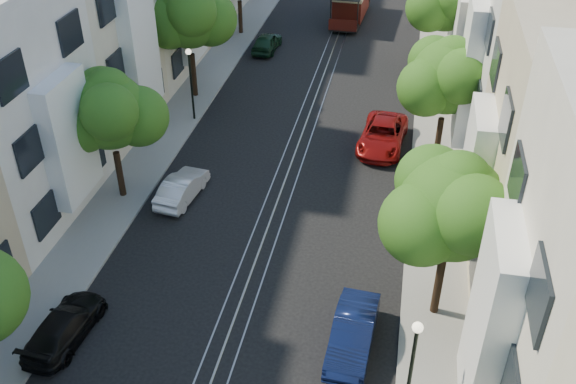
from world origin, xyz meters
The scene contains 20 objects.
ground centered at (0.00, 28.00, 0.00)m, with size 200.00×200.00×0.00m, color black.
sidewalk_east centered at (7.25, 28.00, 0.06)m, with size 2.50×80.00×0.12m, color gray.
sidewalk_west centered at (-7.25, 28.00, 0.06)m, with size 2.50×80.00×0.12m, color gray.
rail_left centered at (-0.55, 28.00, 0.01)m, with size 0.06×80.00×0.02m, color gray.
rail_slot centered at (0.00, 28.00, 0.01)m, with size 0.06×80.00×0.02m, color gray.
rail_right centered at (0.55, 28.00, 0.01)m, with size 0.06×80.00×0.02m, color gray.
lane_line centered at (0.00, 28.00, 0.00)m, with size 0.08×80.00×0.01m, color tan.
townhouses_east centered at (11.87, 27.91, 5.18)m, with size 7.75×72.00×12.00m.
tree_e_b centered at (7.26, 8.98, 4.73)m, with size 4.93×4.08×6.68m.
tree_e_c centered at (7.26, 19.98, 4.60)m, with size 4.84×3.99×6.52m.
tree_e_d centered at (7.26, 30.98, 4.87)m, with size 5.01×4.16×6.85m.
tree_w_b centered at (-7.14, 13.98, 4.40)m, with size 4.72×3.87×6.27m.
tree_w_c centered at (-7.14, 24.98, 5.07)m, with size 5.13×4.28×7.09m.
lamp_east centered at (6.30, 4.00, 2.85)m, with size 0.32×0.32×4.16m.
lamp_west centered at (-6.30, 22.00, 2.85)m, with size 0.32×0.32×4.16m.
parked_car_e_mid centered at (4.40, 6.76, 0.65)m, with size 1.38×3.97×1.31m, color #0B1439.
parked_car_e_far centered at (4.40, 21.08, 0.67)m, with size 2.23×4.84×1.34m, color maroon.
parked_car_w_near centered at (-5.60, 5.25, 0.56)m, with size 1.58×3.89×1.13m, color black.
parked_car_w_mid centered at (-4.40, 14.41, 0.59)m, with size 1.25×3.60×1.19m, color silver.
parked_car_w_far centered at (-4.55, 33.11, 0.63)m, with size 1.49×3.70×1.26m, color #13311D.
Camera 1 is at (5.20, -8.97, 17.08)m, focal length 40.00 mm.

